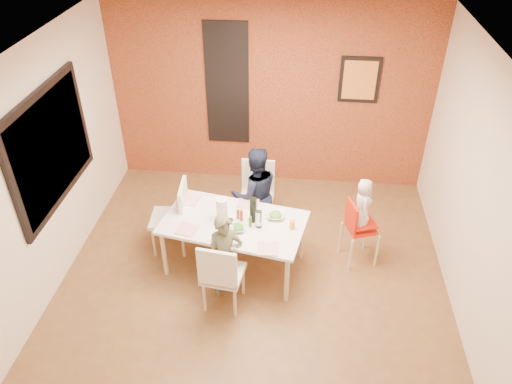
# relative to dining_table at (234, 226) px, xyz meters

# --- Properties ---
(ground) EXTENTS (4.50, 4.50, 0.00)m
(ground) POSITION_rel_dining_table_xyz_m (0.25, -0.22, -0.61)
(ground) COLOR brown
(ground) RESTS_ON ground
(ceiling) EXTENTS (4.50, 4.50, 0.02)m
(ceiling) POSITION_rel_dining_table_xyz_m (0.25, -0.22, 2.09)
(ceiling) COLOR white
(ceiling) RESTS_ON wall_back
(wall_back) EXTENTS (4.50, 0.02, 2.70)m
(wall_back) POSITION_rel_dining_table_xyz_m (0.25, 2.03, 0.74)
(wall_back) COLOR beige
(wall_back) RESTS_ON ground
(wall_front) EXTENTS (4.50, 0.02, 2.70)m
(wall_front) POSITION_rel_dining_table_xyz_m (0.25, -2.47, 0.74)
(wall_front) COLOR beige
(wall_front) RESTS_ON ground
(wall_left) EXTENTS (0.02, 4.50, 2.70)m
(wall_left) POSITION_rel_dining_table_xyz_m (-2.00, -0.22, 0.74)
(wall_left) COLOR beige
(wall_left) RESTS_ON ground
(wall_right) EXTENTS (0.02, 4.50, 2.70)m
(wall_right) POSITION_rel_dining_table_xyz_m (2.50, -0.22, 0.74)
(wall_right) COLOR beige
(wall_right) RESTS_ON ground
(brick_accent_wall) EXTENTS (4.50, 0.02, 2.70)m
(brick_accent_wall) POSITION_rel_dining_table_xyz_m (0.25, 2.01, 0.74)
(brick_accent_wall) COLOR maroon
(brick_accent_wall) RESTS_ON ground
(picture_window_frame) EXTENTS (0.05, 1.70, 1.30)m
(picture_window_frame) POSITION_rel_dining_table_xyz_m (-1.97, -0.02, 0.94)
(picture_window_frame) COLOR black
(picture_window_frame) RESTS_ON wall_left
(picture_window_pane) EXTENTS (0.02, 1.55, 1.15)m
(picture_window_pane) POSITION_rel_dining_table_xyz_m (-1.95, -0.02, 0.94)
(picture_window_pane) COLOR black
(picture_window_pane) RESTS_ON wall_left
(glassblock_strip) EXTENTS (0.55, 0.03, 1.70)m
(glassblock_strip) POSITION_rel_dining_table_xyz_m (-0.35, 2.00, 0.89)
(glassblock_strip) COLOR silver
(glassblock_strip) RESTS_ON wall_back
(glassblock_surround) EXTENTS (0.60, 0.03, 1.76)m
(glassblock_surround) POSITION_rel_dining_table_xyz_m (-0.35, 1.99, 0.89)
(glassblock_surround) COLOR black
(glassblock_surround) RESTS_ON wall_back
(art_print_frame) EXTENTS (0.54, 0.03, 0.64)m
(art_print_frame) POSITION_rel_dining_table_xyz_m (1.45, 1.99, 1.04)
(art_print_frame) COLOR black
(art_print_frame) RESTS_ON wall_back
(art_print_canvas) EXTENTS (0.44, 0.01, 0.54)m
(art_print_canvas) POSITION_rel_dining_table_xyz_m (1.45, 1.98, 1.04)
(art_print_canvas) COLOR orange
(art_print_canvas) RESTS_ON wall_back
(dining_table) EXTENTS (1.76, 1.19, 0.67)m
(dining_table) POSITION_rel_dining_table_xyz_m (0.00, 0.00, 0.00)
(dining_table) COLOR white
(dining_table) RESTS_ON ground
(chair_near) EXTENTS (0.47, 0.47, 0.91)m
(chair_near) POSITION_rel_dining_table_xyz_m (-0.04, -0.69, -0.10)
(chair_near) COLOR silver
(chair_near) RESTS_ON ground
(chair_far) EXTENTS (0.44, 0.44, 0.92)m
(chair_far) POSITION_rel_dining_table_xyz_m (0.19, 0.87, -0.10)
(chair_far) COLOR silver
(chair_far) RESTS_ON ground
(chair_left) EXTENTS (0.47, 0.47, 0.95)m
(chair_left) POSITION_rel_dining_table_xyz_m (-0.76, 0.27, -0.08)
(chair_left) COLOR silver
(chair_left) RESTS_ON ground
(high_chair) EXTENTS (0.46, 0.46, 0.86)m
(high_chair) POSITION_rel_dining_table_xyz_m (1.45, 0.26, -0.10)
(high_chair) COLOR red
(high_chair) RESTS_ON ground
(child_near) EXTENTS (0.45, 0.36, 1.07)m
(child_near) POSITION_rel_dining_table_xyz_m (-0.03, -0.45, -0.08)
(child_near) COLOR #505039
(child_near) RESTS_ON ground
(child_far) EXTENTS (0.75, 0.67, 1.28)m
(child_far) POSITION_rel_dining_table_xyz_m (0.18, 0.62, 0.02)
(child_far) COLOR black
(child_far) RESTS_ON ground
(toddler) EXTENTS (0.25, 0.34, 0.65)m
(toddler) POSITION_rel_dining_table_xyz_m (1.47, 0.27, 0.22)
(toddler) COLOR beige
(toddler) RESTS_ON high_chair
(plate_near_left) EXTENTS (0.26, 0.26, 0.01)m
(plate_near_left) POSITION_rel_dining_table_xyz_m (-0.50, -0.21, 0.07)
(plate_near_left) COLOR white
(plate_near_left) RESTS_ON dining_table
(plate_far_mid) EXTENTS (0.27, 0.27, 0.01)m
(plate_far_mid) POSITION_rel_dining_table_xyz_m (0.13, 0.37, 0.07)
(plate_far_mid) COLOR white
(plate_far_mid) RESTS_ON dining_table
(plate_near_right) EXTENTS (0.24, 0.24, 0.01)m
(plate_near_right) POSITION_rel_dining_table_xyz_m (0.43, -0.44, 0.07)
(plate_near_right) COLOR white
(plate_near_right) RESTS_ON dining_table
(plate_far_left) EXTENTS (0.28, 0.28, 0.01)m
(plate_far_left) POSITION_rel_dining_table_xyz_m (-0.60, 0.36, 0.07)
(plate_far_left) COLOR white
(plate_far_left) RESTS_ON dining_table
(salad_bowl_a) EXTENTS (0.22, 0.22, 0.05)m
(salad_bowl_a) POSITION_rel_dining_table_xyz_m (0.06, -0.15, 0.08)
(salad_bowl_a) COLOR silver
(salad_bowl_a) RESTS_ON dining_table
(salad_bowl_b) EXTENTS (0.23, 0.23, 0.05)m
(salad_bowl_b) POSITION_rel_dining_table_xyz_m (0.47, 0.13, 0.09)
(salad_bowl_b) COLOR white
(salad_bowl_b) RESTS_ON dining_table
(wine_bottle) EXTENTS (0.08, 0.08, 0.31)m
(wine_bottle) POSITION_rel_dining_table_xyz_m (0.22, 0.04, 0.22)
(wine_bottle) COLOR black
(wine_bottle) RESTS_ON dining_table
(wine_glass_a) EXTENTS (0.08, 0.08, 0.22)m
(wine_glass_a) POSITION_rel_dining_table_xyz_m (-0.00, -0.25, 0.17)
(wine_glass_a) COLOR white
(wine_glass_a) RESTS_ON dining_table
(wine_glass_b) EXTENTS (0.07, 0.07, 0.21)m
(wine_glass_b) POSITION_rel_dining_table_xyz_m (0.30, -0.06, 0.17)
(wine_glass_b) COLOR silver
(wine_glass_b) RESTS_ON dining_table
(paper_towel_roll) EXTENTS (0.13, 0.13, 0.29)m
(paper_towel_roll) POSITION_rel_dining_table_xyz_m (-0.13, 0.02, 0.20)
(paper_towel_roll) COLOR white
(paper_towel_roll) RESTS_ON dining_table
(condiment_red) EXTENTS (0.04, 0.04, 0.15)m
(condiment_red) POSITION_rel_dining_table_xyz_m (0.09, 0.02, 0.14)
(condiment_red) COLOR red
(condiment_red) RESTS_ON dining_table
(condiment_green) EXTENTS (0.04, 0.04, 0.14)m
(condiment_green) POSITION_rel_dining_table_xyz_m (0.20, -0.07, 0.13)
(condiment_green) COLOR #326E24
(condiment_green) RESTS_ON dining_table
(condiment_brown) EXTENTS (0.03, 0.03, 0.13)m
(condiment_brown) POSITION_rel_dining_table_xyz_m (0.04, 0.06, 0.12)
(condiment_brown) COLOR brown
(condiment_brown) RESTS_ON dining_table
(sippy_cup) EXTENTS (0.06, 0.06, 0.10)m
(sippy_cup) POSITION_rel_dining_table_xyz_m (0.67, -0.06, 0.11)
(sippy_cup) COLOR orange
(sippy_cup) RESTS_ON dining_table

